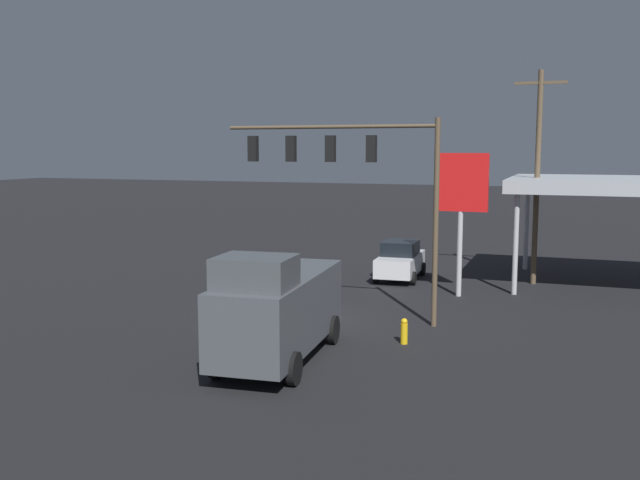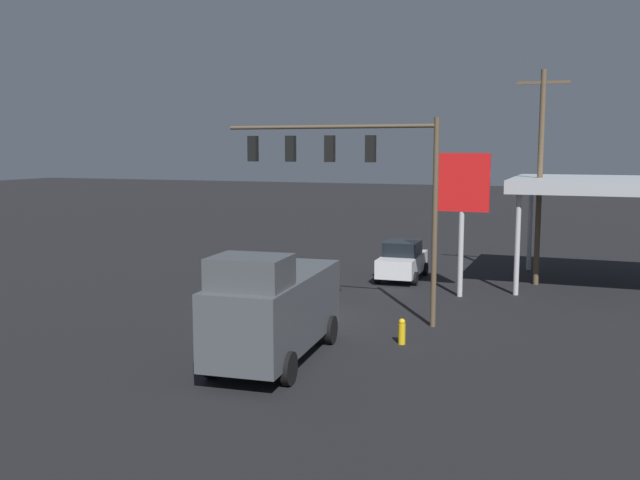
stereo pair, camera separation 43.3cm
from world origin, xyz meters
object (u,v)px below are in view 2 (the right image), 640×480
traffic_signal_assembly (350,167)px  price_sign (462,191)px  delivery_truck (274,308)px  fire_hydrant (402,331)px  sedan_far (402,260)px  utility_pole (540,173)px

traffic_signal_assembly → price_sign: traffic_signal_assembly is taller
delivery_truck → traffic_signal_assembly: bearing=171.2°
delivery_truck → fire_hydrant: bearing=130.8°
sedan_far → delivery_truck: bearing=-3.6°
utility_pole → delivery_truck: size_ratio=1.47×
utility_pole → fire_hydrant: size_ratio=11.59×
delivery_truck → price_sign: bearing=157.9°
traffic_signal_assembly → delivery_truck: (0.46, 6.01, -4.15)m
sedan_far → traffic_signal_assembly: bearing=-1.5°
utility_pole → sedan_far: utility_pole is taller
delivery_truck → fire_hydrant: delivery_truck is taller
price_sign → delivery_truck: price_sign is taller
fire_hydrant → sedan_far: bearing=-75.9°
price_sign → sedan_far: 6.00m
traffic_signal_assembly → fire_hydrant: traffic_signal_assembly is taller
sedan_far → utility_pole: bearing=95.8°
delivery_truck → sedan_far: (-0.30, -14.93, -0.74)m
traffic_signal_assembly → sedan_far: (0.16, -8.92, -4.89)m
utility_pole → price_sign: bearing=54.3°
utility_pole → fire_hydrant: utility_pole is taller
delivery_truck → fire_hydrant: 4.76m
traffic_signal_assembly → utility_pole: utility_pole is taller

